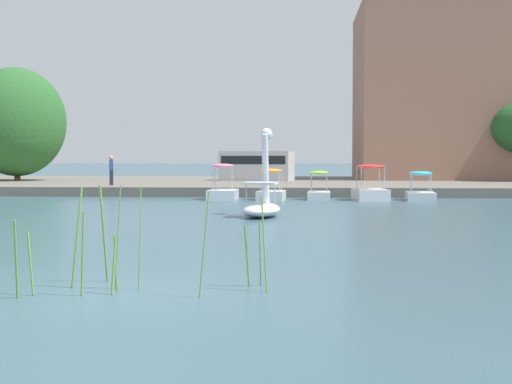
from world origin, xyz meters
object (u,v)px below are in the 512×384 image
(pedal_boat_cyan, at_px, (420,191))
(person_on_path, at_px, (111,169))
(pedal_boat_orange, at_px, (271,190))
(tree_willow_near_path, at_px, (17,122))
(pedal_boat_red, at_px, (370,189))
(swan_boat, at_px, (262,202))
(pedal_boat_pink, at_px, (223,190))
(pedal_boat_lime, at_px, (319,191))
(parked_van, at_px, (257,165))

(pedal_boat_cyan, height_order, person_on_path, person_on_path)
(pedal_boat_orange, bearing_deg, tree_willow_near_path, 143.66)
(pedal_boat_red, height_order, person_on_path, person_on_path)
(swan_boat, xyz_separation_m, pedal_boat_pink, (-2.44, 9.89, -0.06))
(pedal_boat_lime, height_order, pedal_boat_cyan, pedal_boat_lime)
(swan_boat, bearing_deg, pedal_boat_cyan, 55.91)
(swan_boat, relative_size, pedal_boat_orange, 1.35)
(swan_boat, xyz_separation_m, pedal_boat_cyan, (6.73, 9.95, -0.08))
(pedal_boat_cyan, distance_m, person_on_path, 16.51)
(pedal_boat_red, xyz_separation_m, pedal_boat_cyan, (2.31, 0.15, -0.10))
(pedal_boat_red, height_order, tree_willow_near_path, tree_willow_near_path)
(pedal_boat_lime, xyz_separation_m, pedal_boat_red, (2.36, -0.39, 0.12))
(pedal_boat_cyan, distance_m, tree_willow_near_path, 27.59)
(pedal_boat_lime, bearing_deg, pedal_boat_cyan, -2.85)
(pedal_boat_orange, height_order, parked_van, parked_van)
(swan_boat, xyz_separation_m, person_on_path, (-9.07, 14.63, 0.86))
(parked_van, bearing_deg, tree_willow_near_path, -175.76)
(tree_willow_near_path, distance_m, person_on_path, 11.92)
(swan_boat, height_order, pedal_boat_orange, swan_boat)
(pedal_boat_orange, relative_size, pedal_boat_cyan, 0.94)
(parked_van, bearing_deg, pedal_boat_red, -65.87)
(swan_boat, bearing_deg, pedal_boat_lime, 78.55)
(pedal_boat_lime, distance_m, tree_willow_near_path, 23.47)
(swan_boat, distance_m, parked_van, 23.74)
(pedal_boat_cyan, bearing_deg, pedal_boat_red, -176.22)
(pedal_boat_cyan, relative_size, parked_van, 0.47)
(swan_boat, xyz_separation_m, pedal_boat_orange, (-0.16, 9.71, -0.04))
(person_on_path, bearing_deg, pedal_boat_lime, -21.80)
(pedal_boat_cyan, bearing_deg, pedal_boat_pink, -179.65)
(swan_boat, distance_m, tree_willow_near_path, 28.77)
(pedal_boat_orange, height_order, pedal_boat_cyan, pedal_boat_orange)
(pedal_boat_lime, height_order, parked_van, parked_van)
(parked_van, bearing_deg, pedal_boat_lime, -74.04)
(swan_boat, relative_size, parked_van, 0.59)
(person_on_path, bearing_deg, parked_van, 51.07)
(pedal_boat_cyan, bearing_deg, tree_willow_near_path, 152.67)
(pedal_boat_pink, distance_m, person_on_path, 8.20)
(tree_willow_near_path, bearing_deg, person_on_path, -42.88)
(pedal_boat_red, bearing_deg, tree_willow_near_path, 149.96)
(pedal_boat_pink, height_order, person_on_path, person_on_path)
(pedal_boat_pink, height_order, pedal_boat_red, pedal_boat_pink)
(swan_boat, relative_size, pedal_boat_pink, 1.27)
(pedal_boat_red, height_order, pedal_boat_cyan, pedal_boat_red)
(pedal_boat_orange, distance_m, tree_willow_near_path, 21.91)
(swan_boat, distance_m, pedal_boat_pink, 10.19)
(pedal_boat_pink, xyz_separation_m, pedal_boat_red, (6.86, -0.10, 0.07))
(pedal_boat_orange, bearing_deg, pedal_boat_cyan, 1.98)
(pedal_boat_pink, relative_size, pedal_boat_orange, 1.07)
(pedal_boat_lime, distance_m, parked_van, 14.06)
(pedal_boat_orange, bearing_deg, swan_boat, -89.06)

